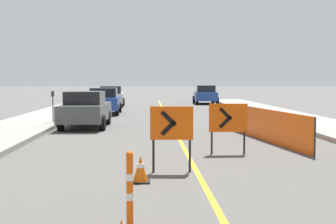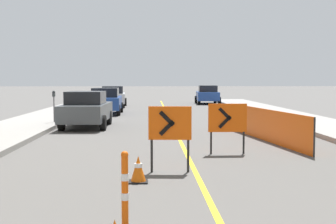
{
  "view_description": "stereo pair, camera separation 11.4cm",
  "coord_description": "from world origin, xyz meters",
  "px_view_note": "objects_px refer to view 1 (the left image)",
  "views": [
    {
      "loc": [
        -1.13,
        6.99,
        2.11
      ],
      "look_at": [
        -0.42,
        22.83,
        1.0
      ],
      "focal_mm": 50.0,
      "sensor_mm": 36.0,
      "label": 1
    },
    {
      "loc": [
        -1.02,
        6.98,
        2.11
      ],
      "look_at": [
        -0.42,
        22.83,
        1.0
      ],
      "focal_mm": 50.0,
      "sensor_mm": 36.0,
      "label": 2
    }
  ],
  "objects_px": {
    "arrow_barricade_secondary": "(228,120)",
    "delineator_post_rear": "(130,197)",
    "parked_car_curb_near": "(86,109)",
    "parking_meter_far_curb": "(53,100)",
    "traffic_cone_fourth": "(141,169)",
    "parked_car_curb_mid": "(104,101)",
    "arrow_barricade_primary": "(172,126)",
    "parked_car_opposite_side": "(205,95)",
    "parked_car_curb_far": "(111,96)"
  },
  "relations": [
    {
      "from": "parked_car_curb_near",
      "to": "parked_car_curb_mid",
      "type": "height_order",
      "value": "same"
    },
    {
      "from": "arrow_barricade_primary",
      "to": "parked_car_curb_near",
      "type": "distance_m",
      "value": 10.57
    },
    {
      "from": "traffic_cone_fourth",
      "to": "delineator_post_rear",
      "type": "distance_m",
      "value": 3.09
    },
    {
      "from": "delineator_post_rear",
      "to": "arrow_barricade_primary",
      "type": "distance_m",
      "value": 4.22
    },
    {
      "from": "arrow_barricade_primary",
      "to": "arrow_barricade_secondary",
      "type": "height_order",
      "value": "arrow_barricade_primary"
    },
    {
      "from": "parked_car_curb_near",
      "to": "parked_car_curb_far",
      "type": "distance_m",
      "value": 15.39
    },
    {
      "from": "arrow_barricade_primary",
      "to": "parked_car_curb_near",
      "type": "relative_size",
      "value": 0.35
    },
    {
      "from": "arrow_barricade_primary",
      "to": "parked_car_curb_far",
      "type": "xyz_separation_m",
      "value": [
        -3.31,
        25.45,
        -0.25
      ]
    },
    {
      "from": "parked_car_curb_far",
      "to": "parked_car_opposite_side",
      "type": "bearing_deg",
      "value": 25.32
    },
    {
      "from": "parked_car_curb_near",
      "to": "parking_meter_far_curb",
      "type": "relative_size",
      "value": 3.03
    },
    {
      "from": "parked_car_curb_far",
      "to": "arrow_barricade_secondary",
      "type": "bearing_deg",
      "value": -80.65
    },
    {
      "from": "arrow_barricade_primary",
      "to": "parked_car_curb_far",
      "type": "bearing_deg",
      "value": 101.12
    },
    {
      "from": "delineator_post_rear",
      "to": "parked_car_curb_mid",
      "type": "bearing_deg",
      "value": 96.09
    },
    {
      "from": "traffic_cone_fourth",
      "to": "parked_car_curb_far",
      "type": "distance_m",
      "value": 26.6
    },
    {
      "from": "parked_car_curb_mid",
      "to": "parking_meter_far_curb",
      "type": "bearing_deg",
      "value": -103.96
    },
    {
      "from": "parked_car_opposite_side",
      "to": "arrow_barricade_primary",
      "type": "bearing_deg",
      "value": -95.43
    },
    {
      "from": "parked_car_curb_far",
      "to": "parked_car_opposite_side",
      "type": "height_order",
      "value": "same"
    },
    {
      "from": "arrow_barricade_primary",
      "to": "parked_car_opposite_side",
      "type": "relative_size",
      "value": 0.34
    },
    {
      "from": "delineator_post_rear",
      "to": "parked_car_curb_near",
      "type": "distance_m",
      "value": 14.38
    },
    {
      "from": "parked_car_opposite_side",
      "to": "parking_meter_far_curb",
      "type": "bearing_deg",
      "value": -113.12
    },
    {
      "from": "parked_car_curb_far",
      "to": "parking_meter_far_curb",
      "type": "distance_m",
      "value": 14.7
    },
    {
      "from": "delineator_post_rear",
      "to": "parked_car_opposite_side",
      "type": "height_order",
      "value": "parked_car_opposite_side"
    },
    {
      "from": "traffic_cone_fourth",
      "to": "parked_car_curb_mid",
      "type": "relative_size",
      "value": 0.13
    },
    {
      "from": "arrow_barricade_primary",
      "to": "parked_car_curb_mid",
      "type": "bearing_deg",
      "value": 103.64
    },
    {
      "from": "delineator_post_rear",
      "to": "arrow_barricade_secondary",
      "type": "relative_size",
      "value": 0.79
    },
    {
      "from": "parked_car_curb_near",
      "to": "parked_car_curb_far",
      "type": "height_order",
      "value": "same"
    },
    {
      "from": "traffic_cone_fourth",
      "to": "delineator_post_rear",
      "type": "xyz_separation_m",
      "value": [
        -0.1,
        -3.08,
        0.21
      ]
    },
    {
      "from": "parking_meter_far_curb",
      "to": "parked_car_curb_near",
      "type": "bearing_deg",
      "value": -26.2
    },
    {
      "from": "arrow_barricade_primary",
      "to": "delineator_post_rear",
      "type": "bearing_deg",
      "value": -97.24
    },
    {
      "from": "parked_car_curb_mid",
      "to": "parking_meter_far_curb",
      "type": "relative_size",
      "value": 3.02
    },
    {
      "from": "traffic_cone_fourth",
      "to": "parked_car_curb_mid",
      "type": "height_order",
      "value": "parked_car_curb_mid"
    },
    {
      "from": "traffic_cone_fourth",
      "to": "arrow_barricade_primary",
      "type": "bearing_deg",
      "value": 55.98
    },
    {
      "from": "arrow_barricade_secondary",
      "to": "delineator_post_rear",
      "type": "bearing_deg",
      "value": -112.33
    },
    {
      "from": "parking_meter_far_curb",
      "to": "parked_car_opposite_side",
      "type": "bearing_deg",
      "value": 63.71
    },
    {
      "from": "traffic_cone_fourth",
      "to": "parked_car_curb_near",
      "type": "xyz_separation_m",
      "value": [
        -2.55,
        11.08,
        0.53
      ]
    },
    {
      "from": "parked_car_opposite_side",
      "to": "parking_meter_far_curb",
      "type": "height_order",
      "value": "parking_meter_far_curb"
    },
    {
      "from": "arrow_barricade_secondary",
      "to": "parked_car_opposite_side",
      "type": "relative_size",
      "value": 0.33
    },
    {
      "from": "parked_car_opposite_side",
      "to": "parking_meter_far_curb",
      "type": "relative_size",
      "value": 3.06
    },
    {
      "from": "parking_meter_far_curb",
      "to": "arrow_barricade_secondary",
      "type": "bearing_deg",
      "value": -51.76
    },
    {
      "from": "parked_car_curb_near",
      "to": "parking_meter_far_curb",
      "type": "distance_m",
      "value": 1.79
    },
    {
      "from": "arrow_barricade_secondary",
      "to": "parked_car_curb_near",
      "type": "relative_size",
      "value": 0.33
    },
    {
      "from": "arrow_barricade_secondary",
      "to": "parked_car_curb_mid",
      "type": "bearing_deg",
      "value": 105.97
    },
    {
      "from": "delineator_post_rear",
      "to": "traffic_cone_fourth",
      "type": "bearing_deg",
      "value": 88.06
    },
    {
      "from": "delineator_post_rear",
      "to": "parked_car_opposite_side",
      "type": "distance_m",
      "value": 34.17
    },
    {
      "from": "traffic_cone_fourth",
      "to": "arrow_barricade_secondary",
      "type": "xyz_separation_m",
      "value": [
        2.42,
        3.55,
        0.71
      ]
    },
    {
      "from": "arrow_barricade_primary",
      "to": "arrow_barricade_secondary",
      "type": "distance_m",
      "value": 3.06
    },
    {
      "from": "arrow_barricade_secondary",
      "to": "traffic_cone_fourth",
      "type": "bearing_deg",
      "value": -125.78
    },
    {
      "from": "arrow_barricade_secondary",
      "to": "parking_meter_far_curb",
      "type": "bearing_deg",
      "value": 126.75
    },
    {
      "from": "traffic_cone_fourth",
      "to": "parked_car_curb_mid",
      "type": "distance_m",
      "value": 19.26
    },
    {
      "from": "delineator_post_rear",
      "to": "arrow_barricade_primary",
      "type": "relative_size",
      "value": 0.75
    }
  ]
}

